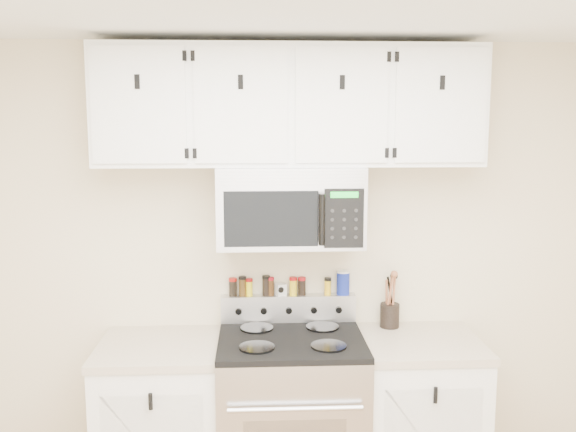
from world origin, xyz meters
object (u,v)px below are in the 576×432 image
at_px(range, 291,421).
at_px(salt_canister, 343,283).
at_px(microwave, 290,206).
at_px(utensil_crock, 390,313).

height_order(range, salt_canister, salt_canister).
distance_m(range, microwave, 1.15).
xyz_separation_m(range, microwave, (0.00, 0.13, 1.14)).
height_order(microwave, utensil_crock, microwave).
bearing_deg(range, utensil_crock, 22.19).
relative_size(range, utensil_crock, 3.50).
height_order(microwave, salt_canister, microwave).
xyz_separation_m(microwave, utensil_crock, (0.57, 0.11, -0.63)).
distance_m(range, utensil_crock, 0.80).
relative_size(microwave, salt_canister, 5.59).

